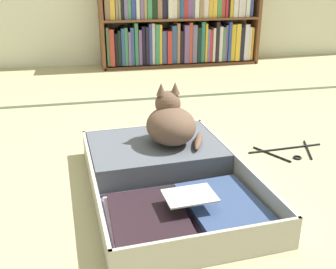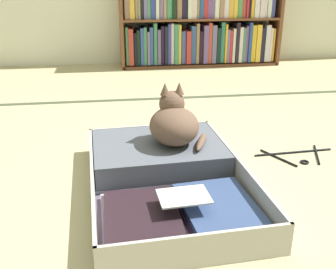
{
  "view_description": "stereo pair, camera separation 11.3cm",
  "coord_description": "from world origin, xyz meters",
  "px_view_note": "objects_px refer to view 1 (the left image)",
  "views": [
    {
      "loc": [
        -0.42,
        -1.45,
        0.81
      ],
      "look_at": [
        -0.11,
        -0.05,
        0.23
      ],
      "focal_mm": 42.48,
      "sensor_mm": 36.0,
      "label": 1
    },
    {
      "loc": [
        -0.31,
        -1.47,
        0.81
      ],
      "look_at": [
        -0.11,
        -0.05,
        0.23
      ],
      "focal_mm": 42.48,
      "sensor_mm": 36.0,
      "label": 2
    }
  ],
  "objects_px": {
    "clothes_hanger": "(289,151)",
    "black_cat": "(171,123)",
    "open_suitcase": "(163,171)",
    "bookshelf": "(180,21)"
  },
  "relations": [
    {
      "from": "open_suitcase",
      "to": "clothes_hanger",
      "type": "height_order",
      "value": "open_suitcase"
    },
    {
      "from": "open_suitcase",
      "to": "black_cat",
      "type": "bearing_deg",
      "value": 65.88
    },
    {
      "from": "bookshelf",
      "to": "black_cat",
      "type": "xyz_separation_m",
      "value": [
        -0.56,
        -2.11,
        -0.2
      ]
    },
    {
      "from": "bookshelf",
      "to": "black_cat",
      "type": "height_order",
      "value": "bookshelf"
    },
    {
      "from": "open_suitcase",
      "to": "black_cat",
      "type": "distance_m",
      "value": 0.22
    },
    {
      "from": "black_cat",
      "to": "bookshelf",
      "type": "bearing_deg",
      "value": 75.1
    },
    {
      "from": "bookshelf",
      "to": "black_cat",
      "type": "bearing_deg",
      "value": -104.9
    },
    {
      "from": "bookshelf",
      "to": "clothes_hanger",
      "type": "relative_size",
      "value": 3.74
    },
    {
      "from": "open_suitcase",
      "to": "clothes_hanger",
      "type": "relative_size",
      "value": 2.39
    },
    {
      "from": "clothes_hanger",
      "to": "black_cat",
      "type": "bearing_deg",
      "value": -178.6
    }
  ]
}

